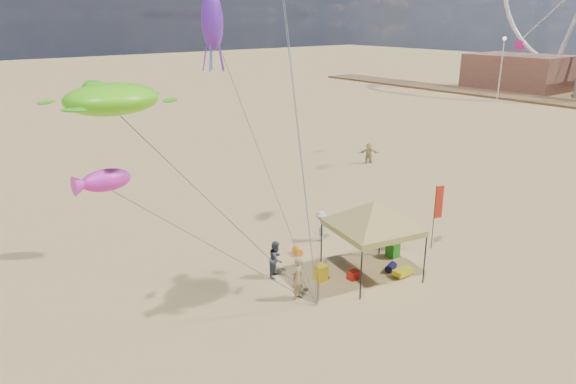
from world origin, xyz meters
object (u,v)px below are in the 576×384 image
Objects in this scene: feather_flag at (438,206)px; person_near_a at (297,278)px; canopy_tent at (374,204)px; chair_green at (393,250)px; person_near_b at (276,259)px; lamp_north at (502,58)px; chair_yellow at (320,273)px; cooler_red at (354,275)px; person_far_c at (369,153)px; person_near_c at (320,226)px; beach_cart at (403,272)px; cooler_blue at (374,238)px.

feather_flag is 8.55m from person_near_a.
chair_green is (2.21, 0.64, -2.98)m from canopy_tent.
feather_flag reaches higher than person_near_b.
lamp_north reaches higher than person_near_a.
chair_green is at bearing -5.22° from chair_yellow.
chair_green is at bearing 171.43° from person_near_a.
canopy_tent is 3.26m from cooler_red.
person_near_b reaches higher than chair_yellow.
lamp_north reaches higher than person_far_c.
feather_flag is 53.58m from lamp_north.
cooler_red is at bearing 48.80° from person_near_c.
person_near_a is (-3.86, 0.42, -2.40)m from canopy_tent.
cooler_red is 2.22m from beach_cart.
cooler_blue is 1.93m from chair_green.
chair_yellow is (-1.20, 0.84, 0.16)m from cooler_red.
beach_cart is at bearing -118.14° from cooler_blue.
beach_cart is at bearing -152.98° from lamp_north.
beach_cart is at bearing 73.72° from person_near_c.
person_near_b reaches higher than chair_green.
feather_flag is 1.96× the size of person_near_b.
person_near_a is (-1.81, -0.61, 0.58)m from chair_yellow.
canopy_tent is at bearing 163.18° from person_near_a.
canopy_tent reaches higher than cooler_red.
person_near_a is at bearing -137.76° from person_near_b.
person_far_c is at bearing 47.82° from beach_cart.
cooler_red and cooler_blue have the same top height.
beach_cart is 0.55× the size of person_far_c.
person_near_b is (-3.34, 2.49, -2.50)m from canopy_tent.
person_near_a is at bearing 164.30° from beach_cart.
person_near_c is at bearing -151.44° from person_near_a.
beach_cart is at bearing -93.71° from person_far_c.
cooler_blue is 0.07× the size of lamp_north.
person_near_a is (-3.01, 0.23, 0.74)m from cooler_red.
person_near_c is 15.63m from person_far_c.
feather_flag is at bearing 113.13° from person_near_c.
canopy_tent is at bearing -26.56° from chair_yellow.
cooler_blue is 0.34× the size of person_near_c.
person_near_b is (-6.21, 0.05, 0.64)m from cooler_blue.
person_near_b is at bearing 162.78° from feather_flag.
beach_cart is (3.10, -1.99, -0.15)m from chair_yellow.
feather_flag is 4.67× the size of chair_green.
lamp_north reaches higher than cooler_red.
cooler_blue is 0.77× the size of chair_yellow.
person_near_a reaches higher than person_far_c.
person_near_a is at bearing 20.50° from person_near_c.
feather_flag reaches higher than chair_yellow.
lamp_north is (38.16, 11.92, 4.70)m from person_far_c.
feather_flag is at bearing 15.71° from beach_cart.
chair_green reaches higher than cooler_blue.
person_far_c reaches higher than cooler_red.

